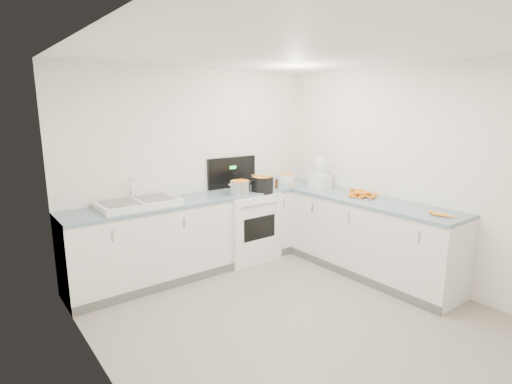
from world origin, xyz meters
TOP-DOWN VIEW (x-y plane):
  - floor at (0.00, 0.00)m, footprint 3.50×4.00m
  - ceiling at (0.00, 0.00)m, footprint 3.50×4.00m
  - wall_back at (0.00, 2.00)m, footprint 3.50×0.00m
  - wall_left at (-1.75, 0.00)m, footprint 0.00×4.00m
  - wall_right at (1.75, 0.00)m, footprint 0.00×4.00m
  - counter_back at (0.00, 1.70)m, footprint 3.50×0.62m
  - counter_right at (1.45, 0.30)m, footprint 0.62×2.20m
  - stove at (0.55, 1.69)m, footprint 0.76×0.65m
  - sink at (-0.90, 1.70)m, footprint 0.86×0.52m
  - steel_pot at (0.38, 1.53)m, footprint 0.33×0.33m
  - black_pot at (0.72, 1.52)m, footprint 0.39×0.39m
  - wooden_spoon at (0.72, 1.52)m, footprint 0.12×0.33m
  - mixing_bowl at (1.41, 1.81)m, footprint 0.34×0.34m
  - extract_bottle at (0.98, 1.53)m, footprint 0.04×0.04m
  - spice_jar at (1.16, 1.44)m, footprint 0.05×0.05m
  - food_processor at (1.48, 1.20)m, footprint 0.22×0.26m
  - carrot_pile at (1.50, 0.49)m, footprint 0.38×0.41m
  - peeled_carrots at (1.39, -0.60)m, footprint 0.12×0.31m
  - peelings at (-1.08, 1.69)m, footprint 0.22×0.26m

SIDE VIEW (x-z plane):
  - floor at x=0.00m, z-range 0.00..0.00m
  - counter_back at x=0.00m, z-range 0.00..0.94m
  - counter_right at x=1.45m, z-range 0.00..0.94m
  - stove at x=0.55m, z-range -0.21..1.15m
  - peeled_carrots at x=1.39m, z-range 0.94..0.98m
  - carrot_pile at x=1.50m, z-range 0.93..1.02m
  - sink at x=-0.90m, z-range 0.82..1.13m
  - spice_jar at x=1.16m, z-range 0.94..1.02m
  - extract_bottle at x=0.98m, z-range 0.94..1.05m
  - mixing_bowl at x=1.41m, z-range 0.94..1.06m
  - steel_pot at x=0.38m, z-range 0.92..1.11m
  - peelings at x=-1.08m, z-range 1.01..1.02m
  - black_pot at x=0.72m, z-range 0.92..1.13m
  - food_processor at x=1.48m, z-range 0.91..1.33m
  - wooden_spoon at x=0.72m, z-range 1.13..1.15m
  - wall_back at x=0.00m, z-range 0.00..2.50m
  - wall_left at x=-1.75m, z-range 0.00..2.50m
  - wall_right at x=1.75m, z-range 0.00..2.50m
  - ceiling at x=0.00m, z-range 2.50..2.50m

